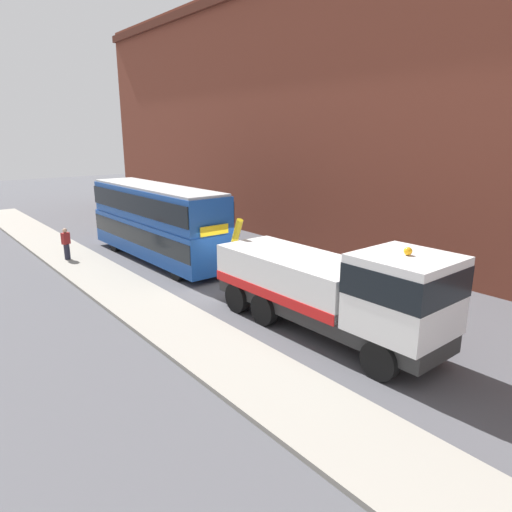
{
  "coord_description": "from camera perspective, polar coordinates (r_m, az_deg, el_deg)",
  "views": [
    {
      "loc": [
        15.83,
        -11.55,
        6.76
      ],
      "look_at": [
        2.02,
        -0.45,
        2.0
      ],
      "focal_mm": 32.2,
      "sensor_mm": 36.0,
      "label": 1
    }
  ],
  "objects": [
    {
      "name": "double_decker_bus",
      "position": [
        25.42,
        -12.27,
        4.43
      ],
      "size": [
        11.08,
        2.71,
        4.06
      ],
      "rotation": [
        0.0,
        0.0,
        0.01
      ],
      "color": "#19479E",
      "rests_on": "ground_plane"
    },
    {
      "name": "near_kerb",
      "position": [
        18.7,
        -13.01,
        -6.33
      ],
      "size": [
        60.0,
        2.8,
        0.15
      ],
      "primitive_type": "cube",
      "color": "gray",
      "rests_on": "ground_plane"
    },
    {
      "name": "pedestrian_onlooker",
      "position": [
        26.65,
        -22.5,
        1.36
      ],
      "size": [
        0.4,
        0.47,
        1.71
      ],
      "rotation": [
        0.0,
        0.0,
        0.42
      ],
      "color": "#232333",
      "rests_on": "near_kerb"
    },
    {
      "name": "building_facade",
      "position": [
        25.59,
        13.57,
        17.57
      ],
      "size": [
        60.0,
        1.5,
        16.0
      ],
      "color": "brown",
      "rests_on": "ground_plane"
    },
    {
      "name": "recovery_tow_truck",
      "position": [
        15.61,
        9.39,
        -3.86
      ],
      "size": [
        10.16,
        2.77,
        3.67
      ],
      "rotation": [
        0.0,
        0.0,
        0.01
      ],
      "color": "#2D2D2D",
      "rests_on": "ground_plane"
    },
    {
      "name": "ground_plane",
      "position": [
        20.73,
        -2.52,
        -4.01
      ],
      "size": [
        120.0,
        120.0,
        0.0
      ],
      "primitive_type": "plane",
      "color": "#4C4C51"
    }
  ]
}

